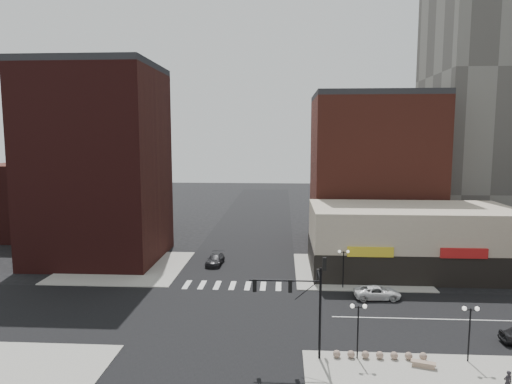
{
  "coord_description": "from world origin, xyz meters",
  "views": [
    {
      "loc": [
        5.43,
        -40.42,
        16.44
      ],
      "look_at": [
        2.77,
        4.03,
        11.0
      ],
      "focal_mm": 32.0,
      "sensor_mm": 36.0,
      "label": 1
    }
  ],
  "objects_px": {
    "stone_bench": "(423,364)",
    "white_suv": "(377,293)",
    "street_lamp_se_b": "(470,320)",
    "dark_sedan_north": "(215,259)",
    "pedestrian": "(508,382)",
    "street_lamp_ne": "(344,259)",
    "traffic_signal": "(307,293)",
    "street_lamp_se_a": "(358,317)"
  },
  "relations": [
    {
      "from": "white_suv",
      "to": "pedestrian",
      "type": "height_order",
      "value": "pedestrian"
    },
    {
      "from": "traffic_signal",
      "to": "street_lamp_ne",
      "type": "xyz_separation_m",
      "value": [
        4.76,
        15.83,
        -1.67
      ]
    },
    {
      "from": "street_lamp_ne",
      "to": "dark_sedan_north",
      "type": "relative_size",
      "value": 0.9
    },
    {
      "from": "dark_sedan_north",
      "to": "pedestrian",
      "type": "distance_m",
      "value": 36.77
    },
    {
      "from": "street_lamp_se_b",
      "to": "dark_sedan_north",
      "type": "distance_m",
      "value": 33.13
    },
    {
      "from": "street_lamp_ne",
      "to": "pedestrian",
      "type": "bearing_deg",
      "value": -68.99
    },
    {
      "from": "street_lamp_se_b",
      "to": "white_suv",
      "type": "bearing_deg",
      "value": 106.71
    },
    {
      "from": "street_lamp_se_a",
      "to": "dark_sedan_north",
      "type": "bearing_deg",
      "value": 120.3
    },
    {
      "from": "dark_sedan_north",
      "to": "pedestrian",
      "type": "bearing_deg",
      "value": -47.72
    },
    {
      "from": "street_lamp_se_b",
      "to": "street_lamp_ne",
      "type": "xyz_separation_m",
      "value": [
        -7.0,
        16.0,
        0.0
      ]
    },
    {
      "from": "white_suv",
      "to": "street_lamp_se_a",
      "type": "bearing_deg",
      "value": 159.22
    },
    {
      "from": "street_lamp_se_b",
      "to": "pedestrian",
      "type": "relative_size",
      "value": 2.63
    },
    {
      "from": "pedestrian",
      "to": "street_lamp_se_b",
      "type": "bearing_deg",
      "value": -89.68
    },
    {
      "from": "street_lamp_se_b",
      "to": "pedestrian",
      "type": "distance_m",
      "value": 4.94
    },
    {
      "from": "white_suv",
      "to": "dark_sedan_north",
      "type": "distance_m",
      "value": 21.59
    },
    {
      "from": "street_lamp_se_a",
      "to": "street_lamp_se_b",
      "type": "xyz_separation_m",
      "value": [
        8.0,
        0.0,
        0.0
      ]
    },
    {
      "from": "street_lamp_ne",
      "to": "street_lamp_se_a",
      "type": "bearing_deg",
      "value": -93.58
    },
    {
      "from": "pedestrian",
      "to": "white_suv",
      "type": "bearing_deg",
      "value": -84.88
    },
    {
      "from": "dark_sedan_north",
      "to": "stone_bench",
      "type": "distance_m",
      "value": 31.63
    },
    {
      "from": "white_suv",
      "to": "pedestrian",
      "type": "bearing_deg",
      "value": -168.16
    },
    {
      "from": "pedestrian",
      "to": "street_lamp_ne",
      "type": "bearing_deg",
      "value": -79.05
    },
    {
      "from": "white_suv",
      "to": "dark_sedan_north",
      "type": "bearing_deg",
      "value": 54.86
    },
    {
      "from": "pedestrian",
      "to": "dark_sedan_north",
      "type": "bearing_deg",
      "value": -61.26
    },
    {
      "from": "street_lamp_se_a",
      "to": "stone_bench",
      "type": "xyz_separation_m",
      "value": [
        4.5,
        -1.07,
        -2.96
      ]
    },
    {
      "from": "white_suv",
      "to": "traffic_signal",
      "type": "bearing_deg",
      "value": 145.23
    },
    {
      "from": "street_lamp_ne",
      "to": "white_suv",
      "type": "relative_size",
      "value": 0.88
    },
    {
      "from": "stone_bench",
      "to": "traffic_signal",
      "type": "bearing_deg",
      "value": -170.37
    },
    {
      "from": "street_lamp_se_b",
      "to": "stone_bench",
      "type": "bearing_deg",
      "value": -163.1
    },
    {
      "from": "street_lamp_ne",
      "to": "dark_sedan_north",
      "type": "distance_m",
      "value": 17.61
    },
    {
      "from": "street_lamp_se_b",
      "to": "white_suv",
      "type": "height_order",
      "value": "street_lamp_se_b"
    },
    {
      "from": "street_lamp_se_b",
      "to": "dark_sedan_north",
      "type": "xyz_separation_m",
      "value": [
        -22.26,
        24.4,
        -2.62
      ]
    },
    {
      "from": "traffic_signal",
      "to": "pedestrian",
      "type": "distance_m",
      "value": 13.9
    },
    {
      "from": "stone_bench",
      "to": "white_suv",
      "type": "bearing_deg",
      "value": 109.77
    },
    {
      "from": "traffic_signal",
      "to": "dark_sedan_north",
      "type": "xyz_separation_m",
      "value": [
        -10.5,
        24.23,
        -4.29
      ]
    },
    {
      "from": "street_lamp_se_a",
      "to": "dark_sedan_north",
      "type": "height_order",
      "value": "street_lamp_se_a"
    },
    {
      "from": "white_suv",
      "to": "dark_sedan_north",
      "type": "xyz_separation_m",
      "value": [
        -18.35,
        11.38,
        0.02
      ]
    },
    {
      "from": "traffic_signal",
      "to": "stone_bench",
      "type": "relative_size",
      "value": 4.38
    },
    {
      "from": "street_lamp_ne",
      "to": "white_suv",
      "type": "xyz_separation_m",
      "value": [
        3.09,
        -2.98,
        -2.64
      ]
    },
    {
      "from": "dark_sedan_north",
      "to": "street_lamp_se_a",
      "type": "bearing_deg",
      "value": -56.21
    },
    {
      "from": "dark_sedan_north",
      "to": "stone_bench",
      "type": "xyz_separation_m",
      "value": [
        18.76,
        -25.46,
        -0.34
      ]
    },
    {
      "from": "traffic_signal",
      "to": "street_lamp_se_a",
      "type": "relative_size",
      "value": 1.87
    },
    {
      "from": "street_lamp_se_b",
      "to": "street_lamp_se_a",
      "type": "bearing_deg",
      "value": 180.0
    }
  ]
}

